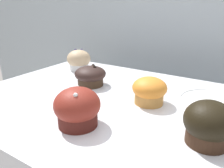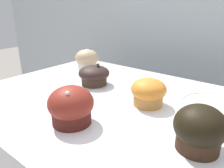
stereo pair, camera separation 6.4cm
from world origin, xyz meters
The scene contains 7 objects.
wall_back centered at (0.00, 0.60, 0.90)m, with size 3.20×0.10×1.80m, color #A8B2B7.
muffin_front_center centered at (-0.35, 0.18, 0.98)m, with size 0.10×0.10×0.09m.
muffin_back_left centered at (-0.06, -0.17, 0.98)m, with size 0.11×0.11×0.09m.
muffin_back_right centered at (-0.20, 0.06, 0.97)m, with size 0.11×0.11×0.07m.
muffin_front_left centered at (0.21, -0.08, 0.98)m, with size 0.10×0.10×0.09m.
muffin_front_right centered at (0.03, 0.03, 0.97)m, with size 0.10×0.10×0.08m.
serving_plate centered at (0.19, 0.13, 0.94)m, with size 0.20×0.20×0.01m.
Camera 1 is at (0.25, -0.50, 1.20)m, focal length 35.00 mm.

